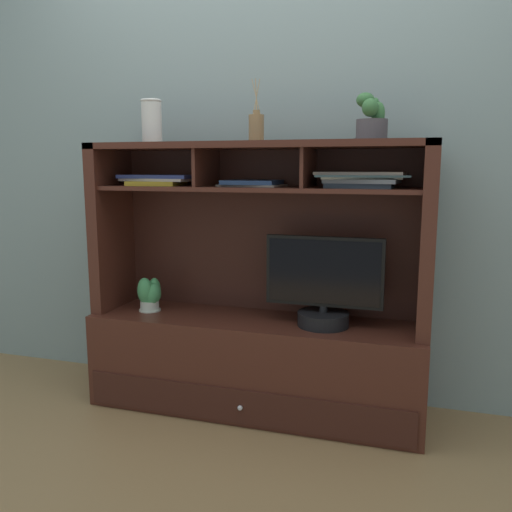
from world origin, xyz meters
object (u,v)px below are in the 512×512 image
Objects in this scene: media_console at (257,331)px; magazine_stack_right at (158,180)px; magazine_stack_centre at (361,179)px; ceramic_vase at (152,121)px; potted_succulent at (372,121)px; potted_orchid at (150,295)px; tv_monitor at (324,290)px; magazine_stack_left at (252,183)px; diffuser_bottle at (256,128)px.

magazine_stack_right is (-0.50, -0.01, 0.73)m from media_console.
ceramic_vase reaches higher than magazine_stack_centre.
ceramic_vase is at bearing -177.62° from media_console.
ceramic_vase is at bearing 179.32° from potted_succulent.
potted_orchid is at bearing -179.12° from magazine_stack_centre.
media_console is 8.11× the size of potted_succulent.
media_console is 1.13m from ceramic_vase.
magazine_stack_left reaches higher than tv_monitor.
magazine_stack_centre is 0.99m from magazine_stack_right.
potted_succulent is 1.04m from ceramic_vase.
potted_orchid is 0.85m from ceramic_vase.
diffuser_bottle is at bearing -32.37° from magazine_stack_left.
diffuser_bottle is at bearing 173.07° from tv_monitor.
ceramic_vase is (-0.50, -0.03, 0.29)m from magazine_stack_left.
diffuser_bottle reaches higher than tv_monitor.
magazine_stack_right is 1.36× the size of diffuser_bottle.
magazine_stack_left is 1.11× the size of diffuser_bottle.
magazine_stack_right reaches higher than potted_orchid.
potted_succulent reaches higher than media_console.
diffuser_bottle is at bearing 176.92° from magazine_stack_centre.
magazine_stack_left is 1.57× the size of potted_succulent.
magazine_stack_right reaches higher than tv_monitor.
potted_orchid is 1.19m from magazine_stack_centre.
media_console is 0.72m from magazine_stack_left.
potted_succulent is at bearing -3.37° from diffuser_bottle.
media_console is 0.89m from magazine_stack_right.
tv_monitor is 0.77m from potted_succulent.
ceramic_vase reaches higher than potted_orchid.
potted_succulent is at bearing -1.22° from magazine_stack_right.
ceramic_vase reaches higher than magazine_stack_left.
tv_monitor is 1.40× the size of magazine_stack_right.
magazine_stack_left is at bearing 3.94° from ceramic_vase.
media_console is at bearing 176.26° from potted_succulent.
diffuser_bottle is at bearing 4.38° from potted_orchid.
magazine_stack_right is at bearing -178.62° from media_console.
tv_monitor is 3.06× the size of potted_orchid.
magazine_stack_centre is at bearing 172.67° from potted_succulent.
magazine_stack_left is at bearing 6.31° from potted_orchid.
magazine_stack_right is 0.28m from ceramic_vase.
magazine_stack_left is at bearing 175.29° from magazine_stack_centre.
potted_orchid is 0.58m from magazine_stack_right.
potted_succulent is (0.19, 0.01, 0.74)m from tv_monitor.
magazine_stack_left reaches higher than potted_orchid.
potted_orchid is 0.77m from magazine_stack_left.
media_console is 3.93× the size of magazine_stack_centre.
media_console reaches higher than magazine_stack_right.
media_console is 3.00× the size of tv_monitor.
magazine_stack_centre reaches higher than tv_monitor.
diffuser_bottle is at bearing 176.63° from potted_succulent.
media_console is 9.19× the size of potted_orchid.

